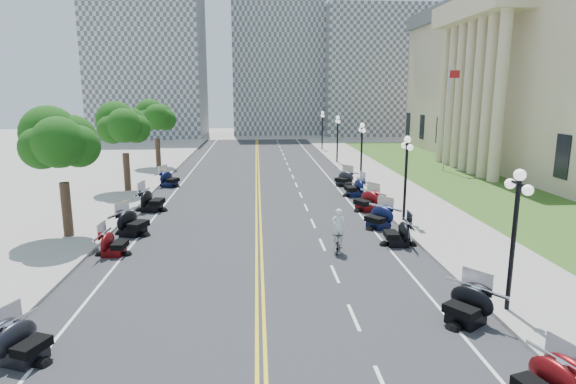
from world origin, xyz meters
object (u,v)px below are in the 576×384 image
object	(u,v)px
flagpole	(446,119)
cyclist_rider	(338,213)
motorcycle_n_3	(467,304)
bicycle	(338,242)

from	to	relation	value
flagpole	cyclist_rider	distance (m)	27.36
flagpole	cyclist_rider	xyz separation A→B (m)	(-14.22, -23.18, -3.07)
motorcycle_n_3	cyclist_rider	world-z (taller)	cyclist_rider
flagpole	bicycle	size ratio (longest dim) A/B	5.87
motorcycle_n_3	bicycle	world-z (taller)	motorcycle_n_3
flagpole	motorcycle_n_3	xyz separation A→B (m)	(-11.16, -30.66, -4.31)
flagpole	cyclist_rider	world-z (taller)	flagpole
bicycle	cyclist_rider	size ratio (longest dim) A/B	0.94
cyclist_rider	bicycle	bearing A→B (deg)	26.57
bicycle	flagpole	bearing A→B (deg)	70.64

